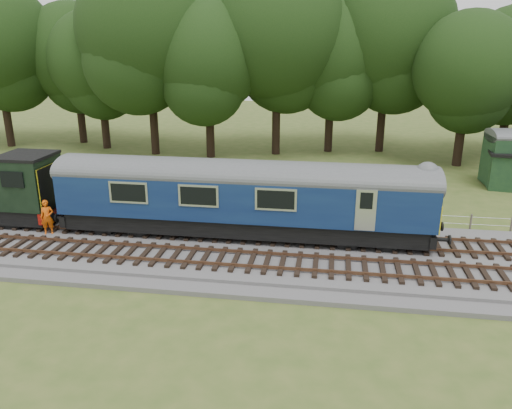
# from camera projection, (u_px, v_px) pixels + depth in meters

# --- Properties ---
(ground) EXTENTS (120.00, 120.00, 0.00)m
(ground) POSITION_uv_depth(u_px,v_px,m) (228.00, 252.00, 23.69)
(ground) COLOR #405820
(ground) RESTS_ON ground
(ballast) EXTENTS (70.00, 7.00, 0.35)m
(ballast) POSITION_uv_depth(u_px,v_px,m) (228.00, 249.00, 23.64)
(ballast) COLOR #4C4C4F
(ballast) RESTS_ON ground
(track_north) EXTENTS (67.20, 2.40, 0.21)m
(track_north) POSITION_uv_depth(u_px,v_px,m) (233.00, 233.00, 24.87)
(track_north) COLOR black
(track_north) RESTS_ON ballast
(track_south) EXTENTS (67.20, 2.40, 0.21)m
(track_south) POSITION_uv_depth(u_px,v_px,m) (220.00, 258.00, 22.06)
(track_south) COLOR black
(track_south) RESTS_ON ballast
(fence) EXTENTS (64.00, 0.12, 1.00)m
(fence) POSITION_uv_depth(u_px,v_px,m) (244.00, 220.00, 27.91)
(fence) COLOR #6B6054
(fence) RESTS_ON ground
(tree_line) EXTENTS (70.00, 8.00, 18.00)m
(tree_line) POSITION_uv_depth(u_px,v_px,m) (279.00, 153.00, 44.31)
(tree_line) COLOR black
(tree_line) RESTS_ON ground
(dmu_railcar) EXTENTS (18.05, 2.86, 3.88)m
(dmu_railcar) POSITION_uv_depth(u_px,v_px,m) (242.00, 192.00, 24.11)
(dmu_railcar) COLOR black
(dmu_railcar) RESTS_ON ground
(worker) EXTENTS (0.75, 0.64, 1.75)m
(worker) POSITION_uv_depth(u_px,v_px,m) (47.00, 217.00, 24.78)
(worker) COLOR #EC590C
(worker) RESTS_ON ballast
(shed) EXTENTS (3.46, 3.46, 2.52)m
(shed) POSITION_uv_depth(u_px,v_px,m) (510.00, 169.00, 33.70)
(shed) COLOR #16311E
(shed) RESTS_ON ground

